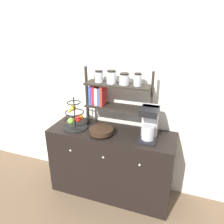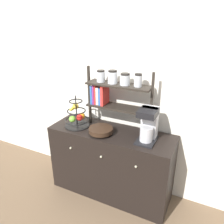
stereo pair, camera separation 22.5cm
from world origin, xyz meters
TOP-DOWN VIEW (x-y plane):
  - ground_plane at (0.00, 0.00)m, footprint 12.00×12.00m
  - wall_back at (0.00, 0.50)m, footprint 7.00×0.05m
  - sideboard at (0.00, 0.23)m, footprint 1.37×0.48m
  - coffee_maker at (0.40, 0.23)m, footprint 0.18×0.25m
  - fruit_stand at (-0.41, 0.19)m, footprint 0.27×0.27m
  - wooden_bowl at (-0.08, 0.14)m, footprint 0.25×0.25m
  - shelf_hutch at (-0.03, 0.34)m, footprint 0.74×0.20m

SIDE VIEW (x-z plane):
  - ground_plane at x=0.00m, z-range 0.00..0.00m
  - sideboard at x=0.00m, z-range 0.00..0.80m
  - wooden_bowl at x=-0.08m, z-range 0.81..0.88m
  - fruit_stand at x=-0.41m, z-range 0.74..1.10m
  - coffee_maker at x=0.40m, z-range 0.81..1.15m
  - shelf_hutch at x=-0.03m, z-range 0.90..1.56m
  - wall_back at x=0.00m, z-range 0.00..2.60m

